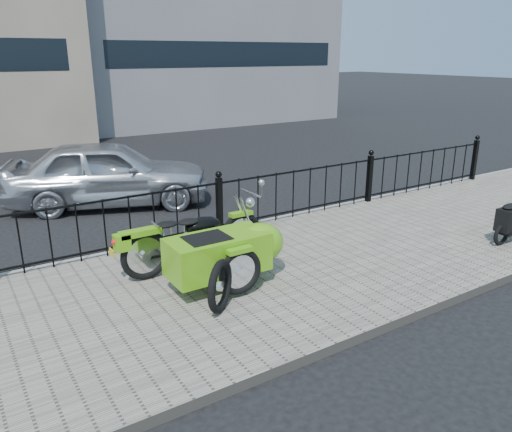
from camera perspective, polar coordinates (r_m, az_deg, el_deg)
ground at (r=7.60m, az=0.63°, el=-5.54°), size 120.00×120.00×0.00m
sidewalk at (r=7.20m, az=2.83°, el=-6.44°), size 30.00×3.80×0.12m
curb at (r=8.73m, az=-4.57°, el=-1.96°), size 30.00×0.10×0.12m
iron_fence at (r=8.45m, az=-4.21°, el=1.12°), size 14.11×0.11×1.08m
motorcycle_sidecar at (r=6.64m, az=-3.63°, el=-3.63°), size 2.28×1.48×0.98m
spare_tire at (r=5.93m, az=-4.12°, el=-7.99°), size 0.55×0.49×0.65m
sedan_car at (r=10.78m, az=-16.45°, el=4.73°), size 4.37×2.98×1.38m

